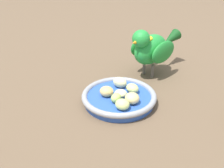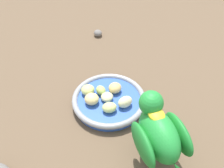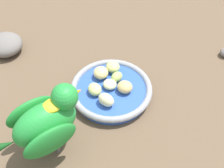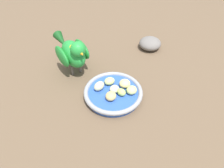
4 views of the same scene
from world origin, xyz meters
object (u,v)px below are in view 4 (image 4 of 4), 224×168
(apple_piece_1, at_px, (110,81))
(apple_piece_6, at_px, (125,84))
(rock_large, at_px, (150,43))
(apple_piece_5, at_px, (132,90))
(apple_piece_0, at_px, (114,89))
(feeding_bowl, at_px, (113,93))
(apple_piece_2, at_px, (99,86))
(parrot, at_px, (73,52))
(apple_piece_4, at_px, (121,92))
(apple_piece_3, at_px, (111,96))

(apple_piece_1, bearing_deg, apple_piece_6, -83.04)
(apple_piece_6, distance_m, rock_large, 0.29)
(apple_piece_5, bearing_deg, apple_piece_0, 103.63)
(apple_piece_0, relative_size, apple_piece_5, 0.91)
(feeding_bowl, distance_m, apple_piece_2, 0.05)
(apple_piece_6, bearing_deg, apple_piece_1, 96.96)
(apple_piece_0, xyz_separation_m, apple_piece_2, (-0.01, 0.05, 0.00))
(apple_piece_1, bearing_deg, apple_piece_5, -98.86)
(apple_piece_2, xyz_separation_m, rock_large, (0.33, -0.09, -0.01))
(apple_piece_2, relative_size, parrot, 0.20)
(apple_piece_0, bearing_deg, apple_piece_2, 102.22)
(apple_piece_2, bearing_deg, parrot, 61.82)
(apple_piece_2, relative_size, apple_piece_6, 1.07)
(rock_large, bearing_deg, parrot, 139.62)
(apple_piece_4, height_order, apple_piece_6, apple_piece_6)
(apple_piece_1, height_order, apple_piece_6, apple_piece_6)
(apple_piece_4, bearing_deg, apple_piece_1, 58.64)
(feeding_bowl, bearing_deg, rock_large, -7.22)
(apple_piece_1, relative_size, apple_piece_3, 1.01)
(feeding_bowl, distance_m, rock_large, 0.32)
(apple_piece_5, bearing_deg, apple_piece_3, 133.60)
(apple_piece_0, distance_m, apple_piece_3, 0.04)
(apple_piece_5, bearing_deg, apple_piece_1, 81.14)
(apple_piece_4, distance_m, apple_piece_5, 0.03)
(apple_piece_3, bearing_deg, apple_piece_2, 63.51)
(apple_piece_3, bearing_deg, rock_large, -5.83)
(apple_piece_0, relative_size, apple_piece_4, 1.06)
(apple_piece_1, bearing_deg, feeding_bowl, -140.09)
(feeding_bowl, relative_size, apple_piece_5, 5.43)
(apple_piece_1, relative_size, apple_piece_2, 0.93)
(apple_piece_0, xyz_separation_m, apple_piece_3, (-0.04, -0.00, 0.00))
(apple_piece_2, distance_m, apple_piece_3, 0.06)
(apple_piece_3, distance_m, apple_piece_6, 0.07)
(feeding_bowl, relative_size, apple_piece_1, 5.34)
(apple_piece_2, relative_size, apple_piece_3, 1.09)
(apple_piece_5, bearing_deg, apple_piece_4, 126.77)
(feeding_bowl, distance_m, apple_piece_3, 0.04)
(apple_piece_5, distance_m, apple_piece_6, 0.04)
(apple_piece_5, xyz_separation_m, parrot, (0.05, 0.23, 0.05))
(feeding_bowl, xyz_separation_m, apple_piece_3, (-0.03, -0.00, 0.02))
(apple_piece_4, distance_m, apple_piece_6, 0.04)
(apple_piece_2, xyz_separation_m, parrot, (0.07, 0.13, 0.05))
(apple_piece_3, distance_m, parrot, 0.21)
(apple_piece_0, height_order, apple_piece_1, apple_piece_1)
(apple_piece_5, bearing_deg, feeding_bowl, 107.44)
(apple_piece_1, bearing_deg, apple_piece_4, -121.36)
(apple_piece_1, distance_m, apple_piece_2, 0.04)
(parrot, bearing_deg, feeding_bowl, 13.59)
(apple_piece_3, xyz_separation_m, apple_piece_4, (0.03, -0.02, -0.00))
(apple_piece_6, bearing_deg, apple_piece_2, 120.43)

